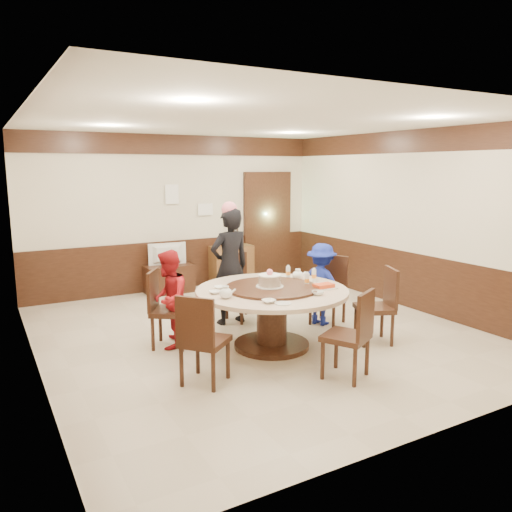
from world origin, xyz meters
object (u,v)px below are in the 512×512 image
birthday_cake (270,281)px  shrimp_platter (324,287)px  tv_stand (169,279)px  banquet_table (272,306)px  side_cabinet (231,265)px  television (168,254)px  person_red (169,299)px  person_standing (230,266)px  thermos (234,236)px  person_blue (321,284)px

birthday_cake → shrimp_platter: size_ratio=1.14×
tv_stand → banquet_table: bearing=-87.1°
birthday_cake → side_cabinet: birthday_cake is taller
television → person_red: bearing=76.0°
side_cabinet → person_standing: bearing=-117.0°
tv_stand → person_standing: bearing=-85.7°
banquet_table → shrimp_platter: bearing=-28.9°
person_red → thermos: size_ratio=3.23×
side_cabinet → thermos: size_ratio=2.11×
person_red → person_blue: bearing=114.7°
banquet_table → television: size_ratio=2.76×
person_red → shrimp_platter: size_ratio=4.09×
person_red → thermos: person_red is taller
person_blue → television: (-1.28, 2.83, 0.11)m
person_blue → person_standing: bearing=33.5°
person_standing → shrimp_platter: size_ratio=5.56×
television → side_cabinet: television is taller
television → shrimp_platter: bearing=106.9°
shrimp_platter → television: bearing=101.4°
banquet_table → thermos: 3.56m
person_standing → birthday_cake: person_standing is taller
shrimp_platter → side_cabinet: 3.70m
person_standing → birthday_cake: size_ratio=4.88×
person_standing → television: person_standing is taller
banquet_table → tv_stand: size_ratio=2.21×
birthday_cake → television: birthday_cake is taller
person_blue → thermos: person_blue is taller
thermos → birthday_cake: bearing=-109.9°
tv_stand → television: bearing=180.0°
person_standing → birthday_cake: 1.14m
person_blue → shrimp_platter: (-0.55, -0.78, 0.19)m
person_standing → thermos: (1.18, 2.18, 0.11)m
person_standing → television: (-0.16, 2.15, -0.14)m
person_blue → side_cabinet: bearing=-25.0°
birthday_cake → person_blue: bearing=22.1°
banquet_table → person_red: size_ratio=1.53×
person_blue → side_cabinet: 2.87m
person_standing → person_red: size_ratio=1.36×
banquet_table → side_cabinet: (1.11, 3.33, -0.16)m
person_blue → side_cabinet: size_ratio=1.46×
banquet_table → tv_stand: bearing=92.9°
television → birthday_cake: bearing=97.9°
tv_stand → person_blue: bearing=-65.7°
banquet_table → person_blue: bearing=22.9°
shrimp_platter → television: (-0.73, 3.61, -0.08)m
person_red → shrimp_platter: 1.93m
birthday_cake → thermos: bearing=70.1°
shrimp_platter → side_cabinet: size_ratio=0.38×
person_red → tv_stand: bearing=-170.1°
television → thermos: bearing=-173.2°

